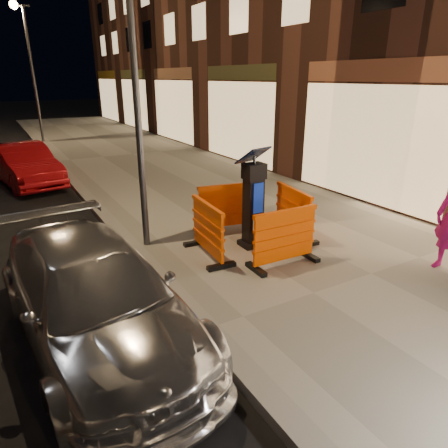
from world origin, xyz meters
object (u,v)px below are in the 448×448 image
parking_kiosk (253,201)px  barrier_back (227,207)px  barrier_front (285,238)px  car_red (28,185)px  barrier_bldgside (293,213)px  car_silver (101,339)px  barrier_kerbside (208,230)px

parking_kiosk → barrier_back: (0.00, 0.95, -0.39)m
barrier_front → car_red: size_ratio=0.33×
barrier_bldgside → barrier_front: bearing=143.3°
parking_kiosk → car_red: size_ratio=0.46×
car_silver → car_red: 9.00m
parking_kiosk → barrier_bldgside: size_ratio=1.40×
barrier_front → car_silver: barrier_front is taller
barrier_back → barrier_kerbside: bearing=-125.7°
barrier_front → car_red: (-3.20, 8.68, -0.64)m
barrier_back → barrier_bldgside: bearing=-35.7°
barrier_back → car_silver: barrier_back is taller
barrier_back → barrier_bldgside: (0.95, -0.95, 0.00)m
parking_kiosk → barrier_back: 1.03m
barrier_back → barrier_front: bearing=-80.7°
car_silver → barrier_bldgside: bearing=12.9°
barrier_bldgside → barrier_back: bearing=53.3°
barrier_bldgside → car_red: bearing=36.5°
barrier_kerbside → parking_kiosk: bearing=-85.7°
barrier_front → car_silver: 3.27m
parking_kiosk → barrier_back: parking_kiosk is taller
parking_kiosk → car_silver: (-3.19, -1.27, -1.03)m
barrier_front → barrier_back: bearing=91.3°
parking_kiosk → barrier_kerbside: bearing=-173.7°
barrier_front → barrier_kerbside: 1.34m
barrier_front → barrier_bldgside: size_ratio=1.00×
barrier_back → car_red: bearing=124.5°
barrier_back → barrier_kerbside: 1.34m
barrier_kerbside → barrier_bldgside: (1.90, 0.00, 0.00)m
barrier_front → barrier_kerbside: (-0.95, 0.95, 0.00)m
barrier_front → barrier_kerbside: same height
barrier_front → car_red: 9.28m
barrier_back → barrier_bldgside: same height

